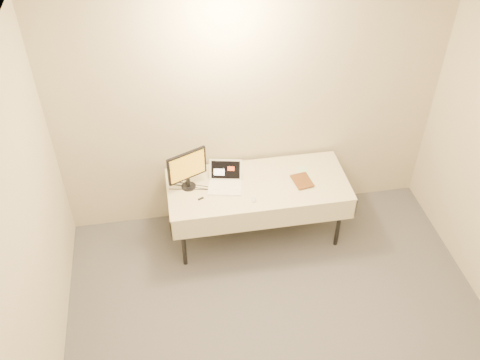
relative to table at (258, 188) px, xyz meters
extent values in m
cube|color=beige|center=(0.00, 0.45, 0.67)|extent=(4.00, 0.10, 2.70)
cylinder|color=black|center=(-0.82, -0.30, -0.33)|extent=(0.04, 0.04, 0.69)
cylinder|color=black|center=(0.82, -0.30, -0.33)|extent=(0.04, 0.04, 0.69)
cylinder|color=black|center=(-0.82, 0.29, -0.33)|extent=(0.04, 0.04, 0.69)
cylinder|color=black|center=(0.82, 0.29, -0.33)|extent=(0.04, 0.04, 0.69)
cube|color=gray|center=(0.00, 0.00, 0.03)|extent=(1.80, 0.75, 0.04)
cube|color=beige|center=(0.00, 0.00, 0.06)|extent=(1.86, 0.81, 0.01)
cube|color=beige|center=(0.00, -0.40, -0.07)|extent=(1.86, 0.01, 0.25)
cube|color=beige|center=(0.00, 0.40, -0.07)|extent=(1.86, 0.01, 0.25)
cube|color=beige|center=(-0.93, 0.00, -0.07)|extent=(0.01, 0.81, 0.25)
cube|color=beige|center=(0.93, 0.00, -0.07)|extent=(0.01, 0.81, 0.25)
cube|color=white|center=(-0.35, -0.01, 0.07)|extent=(0.37, 0.30, 0.02)
cube|color=white|center=(-0.31, 0.14, 0.18)|extent=(0.35, 0.16, 0.21)
cube|color=black|center=(-0.31, 0.14, 0.18)|extent=(0.30, 0.13, 0.17)
cylinder|color=black|center=(-0.71, 0.07, 0.07)|extent=(0.20, 0.20, 0.01)
cube|color=black|center=(-0.71, 0.07, 0.13)|extent=(0.04, 0.03, 0.11)
cube|color=black|center=(-0.71, 0.07, 0.34)|extent=(0.40, 0.20, 0.32)
cube|color=gold|center=(-0.71, 0.07, 0.34)|extent=(0.35, 0.16, 0.28)
imported|color=#93531A|center=(0.37, -0.06, 0.18)|extent=(0.18, 0.05, 0.24)
cube|color=black|center=(-0.41, 0.31, 0.08)|extent=(0.11, 0.06, 0.04)
cube|color=#FF1F0C|center=(-0.41, 0.28, 0.08)|extent=(0.08, 0.01, 0.02)
ellipsoid|color=silver|center=(-0.09, -0.24, 0.07)|extent=(0.06, 0.10, 0.02)
cube|color=#BDE6B7|center=(0.51, 0.06, 0.06)|extent=(0.11, 0.27, 0.00)
cube|color=black|center=(-0.61, -0.13, 0.07)|extent=(0.06, 0.04, 0.01)
camera|label=1|loc=(-0.88, -4.07, 3.64)|focal=40.00mm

